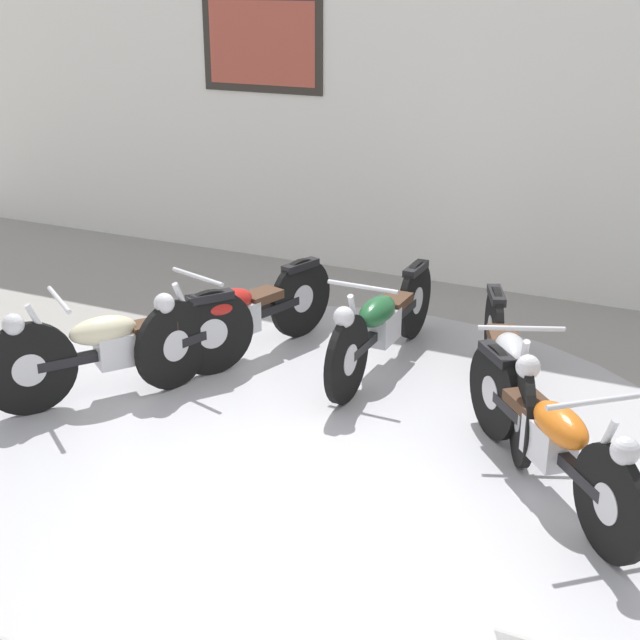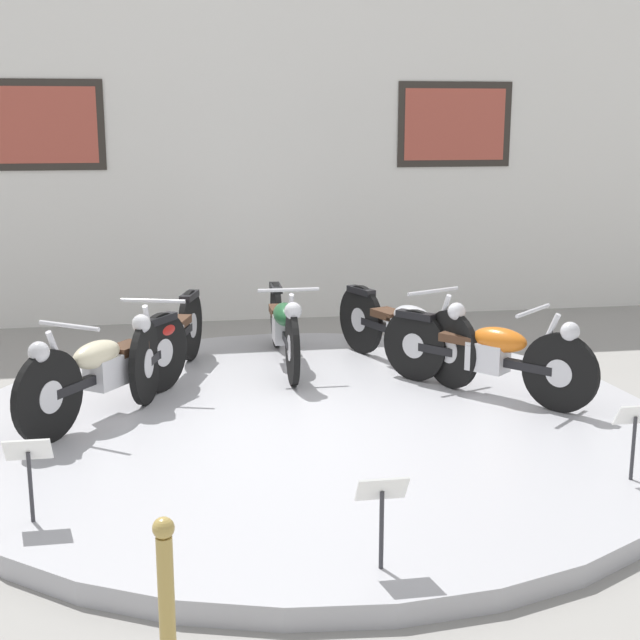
# 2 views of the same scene
# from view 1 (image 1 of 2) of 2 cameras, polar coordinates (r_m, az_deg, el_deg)

# --- Properties ---
(ground_plane) EXTENTS (60.00, 60.00, 0.00)m
(ground_plane) POSITION_cam_1_polar(r_m,az_deg,el_deg) (5.78, -1.84, -9.90)
(ground_plane) COLOR gray
(display_platform) EXTENTS (5.51, 5.51, 0.13)m
(display_platform) POSITION_cam_1_polar(r_m,az_deg,el_deg) (5.75, -1.85, -9.33)
(display_platform) COLOR #ADADB2
(display_platform) RESTS_ON ground_plane
(back_wall) EXTENTS (14.00, 0.22, 4.20)m
(back_wall) POSITION_cam_1_polar(r_m,az_deg,el_deg) (8.88, 10.81, 15.23)
(back_wall) COLOR white
(back_wall) RESTS_ON ground_plane
(motorcycle_cream) EXTENTS (1.21, 1.68, 0.81)m
(motorcycle_cream) POSITION_cam_1_polar(r_m,az_deg,el_deg) (6.52, -12.79, -1.44)
(motorcycle_cream) COLOR black
(motorcycle_cream) RESTS_ON display_platform
(motorcycle_red) EXTENTS (0.70, 1.95, 0.81)m
(motorcycle_red) POSITION_cam_1_polar(r_m,az_deg,el_deg) (6.93, -5.31, 0.41)
(motorcycle_red) COLOR black
(motorcycle_red) RESTS_ON display_platform
(motorcycle_green) EXTENTS (0.54, 2.00, 0.80)m
(motorcycle_green) POSITION_cam_1_polar(r_m,az_deg,el_deg) (6.79, 3.97, -0.07)
(motorcycle_green) COLOR black
(motorcycle_green) RESTS_ON display_platform
(motorcycle_silver) EXTENTS (0.83, 1.89, 0.81)m
(motorcycle_silver) POSITION_cam_1_polar(r_m,az_deg,el_deg) (6.19, 11.93, -2.63)
(motorcycle_silver) COLOR black
(motorcycle_silver) RESTS_ON display_platform
(motorcycle_orange) EXTENTS (1.34, 1.53, 0.79)m
(motorcycle_orange) POSITION_cam_1_polar(r_m,az_deg,el_deg) (5.34, 14.50, -7.11)
(motorcycle_orange) COLOR black
(motorcycle_orange) RESTS_ON display_platform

